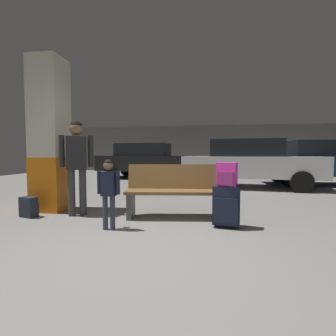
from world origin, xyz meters
TOP-DOWN VIEW (x-y plane):
  - ground_plane at (0.00, 4.00)m, footprint 18.00×18.00m
  - garage_back_wall at (0.00, 12.86)m, footprint 18.00×0.12m
  - structural_pillar at (-2.14, 1.85)m, footprint 0.57×0.57m
  - bench at (0.22, 1.66)m, footprint 1.65×0.70m
  - suitcase at (1.04, 1.16)m, footprint 0.41×0.28m
  - backpack_bright at (1.04, 1.16)m, footprint 0.32×0.26m
  - child at (-0.61, 0.83)m, footprint 0.34×0.20m
  - adult at (-1.45, 1.53)m, footprint 0.52×0.31m
  - backpack_dark_floor at (-2.21, 1.32)m, footprint 0.31×0.25m
  - parked_car_far at (-1.73, 8.04)m, footprint 4.27×2.18m
  - parked_car_side at (4.80, 6.66)m, footprint 4.17×1.93m
  - parked_car_near at (2.14, 5.66)m, footprint 4.25×2.11m

SIDE VIEW (x-z plane):
  - ground_plane at x=0.00m, z-range -0.10..0.00m
  - backpack_dark_floor at x=-2.21m, z-range 0.00..0.34m
  - suitcase at x=1.04m, z-range 0.02..0.62m
  - bench at x=0.22m, z-range 0.00..0.88m
  - child at x=-0.61m, z-range 0.11..1.10m
  - backpack_bright at x=1.04m, z-range 0.60..0.94m
  - parked_car_far at x=-1.73m, z-range 0.05..1.56m
  - parked_car_side at x=4.80m, z-range 0.05..1.56m
  - parked_car_near at x=2.14m, z-range 0.05..1.56m
  - adult at x=-1.45m, z-range 0.19..1.83m
  - garage_back_wall at x=0.00m, z-range 0.00..2.80m
  - structural_pillar at x=-2.14m, z-range -0.01..2.82m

